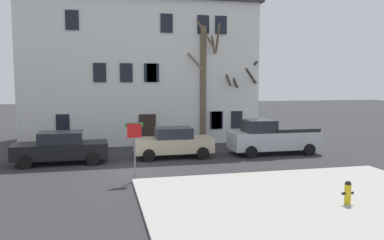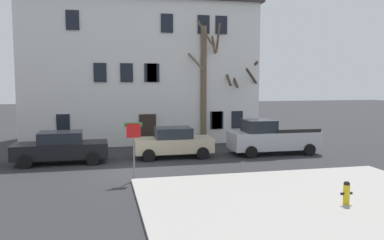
{
  "view_description": "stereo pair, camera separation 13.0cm",
  "coord_description": "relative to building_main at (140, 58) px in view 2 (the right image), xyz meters",
  "views": [
    {
      "loc": [
        -1.29,
        -18.66,
        4.24
      ],
      "look_at": [
        3.8,
        3.04,
        2.03
      ],
      "focal_mm": 36.55,
      "sensor_mm": 36.0,
      "label": 1
    },
    {
      "loc": [
        -1.16,
        -18.69,
        4.24
      ],
      "look_at": [
        3.8,
        3.04,
        2.03
      ],
      "focal_mm": 36.55,
      "sensor_mm": 36.0,
      "label": 2
    }
  ],
  "objects": [
    {
      "name": "ground_plane",
      "position": [
        -1.56,
        -10.36,
        -5.93
      ],
      "size": [
        120.0,
        120.0,
        0.0
      ],
      "primitive_type": "plane",
      "color": "#2D2D30"
    },
    {
      "name": "sidewalk_slab",
      "position": [
        4.14,
        -16.89,
        -5.87
      ],
      "size": [
        11.55,
        8.5,
        0.12
      ],
      "primitive_type": "cube",
      "color": "#A8A59E",
      "rests_on": "ground_plane"
    },
    {
      "name": "building_main",
      "position": [
        0.0,
        0.0,
        0.0
      ],
      "size": [
        16.31,
        7.5,
        11.68
      ],
      "color": "white",
      "rests_on": "ground_plane"
    },
    {
      "name": "tree_bare_near",
      "position": [
        3.89,
        -3.62,
        -1.57
      ],
      "size": [
        2.45,
        2.52,
        8.17
      ],
      "color": "brown",
      "rests_on": "ground_plane"
    },
    {
      "name": "tree_bare_mid",
      "position": [
        6.56,
        -3.16,
        -2.85
      ],
      "size": [
        2.75,
        2.75,
        5.92
      ],
      "color": "#4C3D2D",
      "rests_on": "ground_plane"
    },
    {
      "name": "car_black_sedan",
      "position": [
        -4.91,
        -8.08,
        -5.1
      ],
      "size": [
        4.74,
        2.08,
        1.66
      ],
      "color": "black",
      "rests_on": "ground_plane"
    },
    {
      "name": "car_beige_sedan",
      "position": [
        1.05,
        -7.81,
        -5.08
      ],
      "size": [
        4.33,
        2.03,
        1.69
      ],
      "color": "#C6B793",
      "rests_on": "ground_plane"
    },
    {
      "name": "pickup_truck_silver",
      "position": [
        6.95,
        -8.01,
        -4.95
      ],
      "size": [
        5.22,
        2.23,
        2.03
      ],
      "color": "#B7BABF",
      "rests_on": "ground_plane"
    },
    {
      "name": "fire_hydrant",
      "position": [
        5.19,
        -17.72,
        -5.4
      ],
      "size": [
        0.42,
        0.22,
        0.8
      ],
      "color": "gold",
      "rests_on": "sidewalk_slab"
    },
    {
      "name": "street_sign_pole",
      "position": [
        -1.49,
        -12.48,
        -4.16
      ],
      "size": [
        0.76,
        0.07,
        2.5
      ],
      "color": "slate",
      "rests_on": "ground_plane"
    },
    {
      "name": "bicycle_leaning",
      "position": [
        -5.39,
        -3.37,
        -5.56
      ],
      "size": [
        1.67,
        0.63,
        1.03
      ],
      "color": "black",
      "rests_on": "ground_plane"
    }
  ]
}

